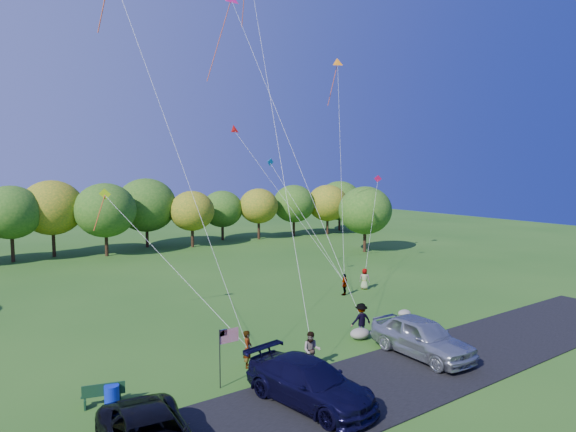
% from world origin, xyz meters
% --- Properties ---
extents(ground, '(140.00, 140.00, 0.00)m').
position_xyz_m(ground, '(0.00, 0.00, 0.00)').
color(ground, '#235117').
rests_on(ground, ground).
extents(asphalt_lane, '(44.00, 6.00, 0.06)m').
position_xyz_m(asphalt_lane, '(0.00, -4.00, 0.03)').
color(asphalt_lane, black).
rests_on(asphalt_lane, ground).
extents(treeline, '(74.80, 27.27, 8.58)m').
position_xyz_m(treeline, '(-0.66, 36.21, 4.75)').
color(treeline, '#3B2215').
rests_on(treeline, ground).
extents(minivan_navy, '(3.37, 6.41, 1.77)m').
position_xyz_m(minivan_navy, '(-4.21, -3.73, 0.95)').
color(minivan_navy, black).
rests_on(minivan_navy, asphalt_lane).
extents(minivan_silver, '(2.61, 5.93, 1.99)m').
position_xyz_m(minivan_silver, '(3.73, -2.92, 1.05)').
color(minivan_silver, '#A4AAAF').
rests_on(minivan_silver, asphalt_lane).
extents(flyer_a, '(0.74, 0.80, 1.82)m').
position_xyz_m(flyer_a, '(-4.21, 1.14, 0.91)').
color(flyer_a, '#4C4C59').
rests_on(flyer_a, ground).
extents(flyer_b, '(1.12, 1.09, 1.81)m').
position_xyz_m(flyer_b, '(-1.79, -0.80, 0.91)').
color(flyer_b, '#4C4C59').
rests_on(flyer_b, ground).
extents(flyer_c, '(1.37, 0.97, 1.93)m').
position_xyz_m(flyer_c, '(3.45, 1.23, 0.96)').
color(flyer_c, '#4C4C59').
rests_on(flyer_c, ground).
extents(flyer_d, '(1.04, 0.80, 1.64)m').
position_xyz_m(flyer_d, '(9.00, 8.79, 0.82)').
color(flyer_d, '#4C4C59').
rests_on(flyer_d, ground).
extents(flyer_e, '(0.90, 0.97, 1.66)m').
position_xyz_m(flyer_e, '(11.57, 9.26, 0.83)').
color(flyer_e, '#4C4C59').
rests_on(flyer_e, ground).
extents(park_bench, '(1.65, 0.72, 0.93)m').
position_xyz_m(park_bench, '(-11.08, 1.21, 0.50)').
color(park_bench, '#13341C').
rests_on(park_bench, ground).
extents(trash_barrel, '(0.59, 0.59, 0.89)m').
position_xyz_m(trash_barrel, '(-10.84, 0.86, 0.45)').
color(trash_barrel, '#0C22B9').
rests_on(trash_barrel, ground).
extents(flag_assembly, '(0.98, 0.64, 2.65)m').
position_xyz_m(flag_assembly, '(-6.14, -0.17, 2.00)').
color(flag_assembly, black).
rests_on(flag_assembly, ground).
extents(boulder_near, '(1.21, 0.95, 0.61)m').
position_xyz_m(boulder_near, '(3.07, 0.92, 0.30)').
color(boulder_near, gray).
rests_on(boulder_near, ground).
extents(boulder_far, '(0.89, 0.74, 0.46)m').
position_xyz_m(boulder_far, '(8.39, 2.32, 0.23)').
color(boulder_far, gray).
rests_on(boulder_far, ground).
extents(kites_aloft, '(27.07, 7.76, 17.92)m').
position_xyz_m(kites_aloft, '(3.92, 13.82, 19.52)').
color(kites_aloft, '#F71B82').
rests_on(kites_aloft, ground).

